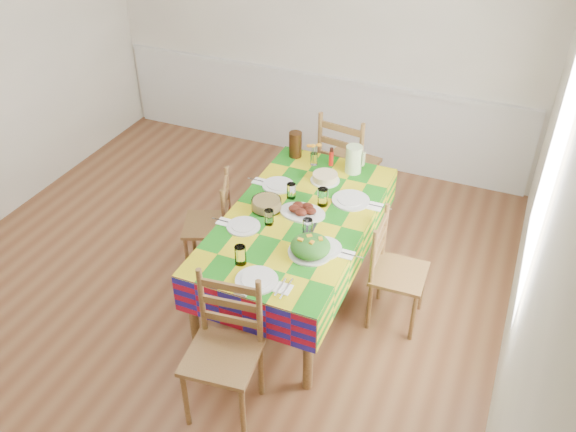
{
  "coord_description": "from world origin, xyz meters",
  "views": [
    {
      "loc": [
        2.02,
        -3.04,
        3.32
      ],
      "look_at": [
        0.64,
        0.21,
        0.82
      ],
      "focal_mm": 38.0,
      "sensor_mm": 36.0,
      "label": 1
    }
  ],
  "objects_px": {
    "dining_table": "(298,225)",
    "meat_platter": "(302,210)",
    "chair_near": "(224,351)",
    "chair_right": "(394,272)",
    "green_pitcher": "(354,159)",
    "chair_far": "(346,165)",
    "tea_pitcher": "(295,144)",
    "chair_left": "(212,225)"
  },
  "relations": [
    {
      "from": "chair_near",
      "to": "green_pitcher",
      "type": "bearing_deg",
      "value": 77.86
    },
    {
      "from": "dining_table",
      "to": "chair_left",
      "type": "bearing_deg",
      "value": 178.87
    },
    {
      "from": "dining_table",
      "to": "chair_near",
      "type": "bearing_deg",
      "value": -90.26
    },
    {
      "from": "meat_platter",
      "to": "green_pitcher",
      "type": "bearing_deg",
      "value": 77.44
    },
    {
      "from": "dining_table",
      "to": "chair_right",
      "type": "height_order",
      "value": "chair_right"
    },
    {
      "from": "tea_pitcher",
      "to": "chair_left",
      "type": "distance_m",
      "value": 0.98
    },
    {
      "from": "chair_near",
      "to": "chair_right",
      "type": "xyz_separation_m",
      "value": [
        0.75,
        1.18,
        -0.04
      ]
    },
    {
      "from": "dining_table",
      "to": "chair_right",
      "type": "xyz_separation_m",
      "value": [
        0.75,
        -0.0,
        -0.21
      ]
    },
    {
      "from": "meat_platter",
      "to": "chair_far",
      "type": "distance_m",
      "value": 1.16
    },
    {
      "from": "dining_table",
      "to": "chair_left",
      "type": "distance_m",
      "value": 0.79
    },
    {
      "from": "meat_platter",
      "to": "tea_pitcher",
      "type": "relative_size",
      "value": 1.57
    },
    {
      "from": "tea_pitcher",
      "to": "chair_near",
      "type": "height_order",
      "value": "chair_near"
    },
    {
      "from": "meat_platter",
      "to": "chair_near",
      "type": "xyz_separation_m",
      "value": [
        -0.02,
        -1.22,
        -0.27
      ]
    },
    {
      "from": "chair_left",
      "to": "chair_right",
      "type": "xyz_separation_m",
      "value": [
        1.5,
        -0.02,
        0.01
      ]
    },
    {
      "from": "chair_left",
      "to": "chair_right",
      "type": "bearing_deg",
      "value": 67.54
    },
    {
      "from": "tea_pitcher",
      "to": "chair_right",
      "type": "xyz_separation_m",
      "value": [
        1.11,
        -0.81,
        -0.4
      ]
    },
    {
      "from": "dining_table",
      "to": "meat_platter",
      "type": "relative_size",
      "value": 5.41
    },
    {
      "from": "green_pitcher",
      "to": "chair_far",
      "type": "relative_size",
      "value": 0.22
    },
    {
      "from": "tea_pitcher",
      "to": "chair_near",
      "type": "xyz_separation_m",
      "value": [
        0.35,
        -1.99,
        -0.36
      ]
    },
    {
      "from": "dining_table",
      "to": "green_pitcher",
      "type": "bearing_deg",
      "value": 76.97
    },
    {
      "from": "dining_table",
      "to": "meat_platter",
      "type": "xyz_separation_m",
      "value": [
        0.02,
        0.04,
        0.11
      ]
    },
    {
      "from": "chair_left",
      "to": "meat_platter",
      "type": "bearing_deg",
      "value": 70.23
    },
    {
      "from": "green_pitcher",
      "to": "dining_table",
      "type": "bearing_deg",
      "value": -103.03
    },
    {
      "from": "tea_pitcher",
      "to": "chair_far",
      "type": "xyz_separation_m",
      "value": [
        0.35,
        0.36,
        -0.32
      ]
    },
    {
      "from": "dining_table",
      "to": "chair_near",
      "type": "distance_m",
      "value": 1.19
    },
    {
      "from": "meat_platter",
      "to": "chair_left",
      "type": "relative_size",
      "value": 0.4
    },
    {
      "from": "dining_table",
      "to": "green_pitcher",
      "type": "distance_m",
      "value": 0.8
    },
    {
      "from": "meat_platter",
      "to": "chair_left",
      "type": "bearing_deg",
      "value": -177.94
    },
    {
      "from": "tea_pitcher",
      "to": "chair_near",
      "type": "bearing_deg",
      "value": -79.99
    },
    {
      "from": "chair_right",
      "to": "chair_left",
      "type": "bearing_deg",
      "value": 87.29
    },
    {
      "from": "chair_far",
      "to": "dining_table",
      "type": "bearing_deg",
      "value": 99.21
    },
    {
      "from": "chair_near",
      "to": "chair_right",
      "type": "relative_size",
      "value": 1.1
    },
    {
      "from": "chair_right",
      "to": "meat_platter",
      "type": "bearing_deg",
      "value": 84.48
    },
    {
      "from": "chair_left",
      "to": "chair_right",
      "type": "relative_size",
      "value": 0.97
    },
    {
      "from": "tea_pitcher",
      "to": "chair_left",
      "type": "bearing_deg",
      "value": -116.46
    },
    {
      "from": "meat_platter",
      "to": "tea_pitcher",
      "type": "xyz_separation_m",
      "value": [
        -0.37,
        0.77,
        0.08
      ]
    },
    {
      "from": "meat_platter",
      "to": "chair_far",
      "type": "relative_size",
      "value": 0.33
    },
    {
      "from": "green_pitcher",
      "to": "chair_right",
      "type": "height_order",
      "value": "green_pitcher"
    },
    {
      "from": "meat_platter",
      "to": "chair_far",
      "type": "height_order",
      "value": "chair_far"
    },
    {
      "from": "chair_far",
      "to": "green_pitcher",
      "type": "bearing_deg",
      "value": 122.4
    },
    {
      "from": "meat_platter",
      "to": "green_pitcher",
      "type": "xyz_separation_m",
      "value": [
        0.16,
        0.71,
        0.09
      ]
    },
    {
      "from": "chair_near",
      "to": "chair_right",
      "type": "bearing_deg",
      "value": 50.54
    }
  ]
}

